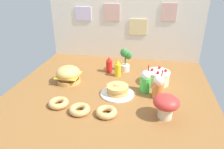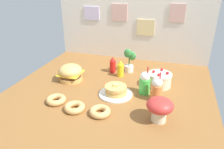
{
  "view_description": "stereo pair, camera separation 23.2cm",
  "coord_description": "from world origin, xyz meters",
  "px_view_note": "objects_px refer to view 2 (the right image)",
  "views": [
    {
      "loc": [
        0.4,
        -1.95,
        1.14
      ],
      "look_at": [
        0.0,
        0.11,
        0.15
      ],
      "focal_mm": 34.15,
      "sensor_mm": 36.0,
      "label": 1
    },
    {
      "loc": [
        0.62,
        -1.9,
        1.14
      ],
      "look_at": [
        0.0,
        0.11,
        0.15
      ],
      "focal_mm": 34.15,
      "sensor_mm": 36.0,
      "label": 2
    }
  ],
  "objects_px": {
    "mushroom_stool": "(160,107)",
    "orange_float_cup": "(157,89)",
    "pancake_stack": "(116,91)",
    "potted_plant": "(129,59)",
    "cream_soda_cup": "(145,83)",
    "donut_pink_glaze": "(56,100)",
    "ketchup_bottle": "(113,65)",
    "burger": "(71,73)",
    "donut_chocolate": "(75,107)",
    "mustard_bottle": "(120,69)",
    "donut_vanilla": "(100,111)",
    "layer_cake": "(160,80)"
  },
  "relations": [
    {
      "from": "mushroom_stool",
      "to": "orange_float_cup",
      "type": "bearing_deg",
      "value": 100.65
    },
    {
      "from": "pancake_stack",
      "to": "potted_plant",
      "type": "relative_size",
      "value": 1.11
    },
    {
      "from": "cream_soda_cup",
      "to": "donut_pink_glaze",
      "type": "xyz_separation_m",
      "value": [
        -0.8,
        -0.44,
        -0.09
      ]
    },
    {
      "from": "pancake_stack",
      "to": "mushroom_stool",
      "type": "relative_size",
      "value": 1.55
    },
    {
      "from": "ketchup_bottle",
      "to": "cream_soda_cup",
      "type": "height_order",
      "value": "cream_soda_cup"
    },
    {
      "from": "cream_soda_cup",
      "to": "orange_float_cup",
      "type": "relative_size",
      "value": 1.0
    },
    {
      "from": "burger",
      "to": "donut_chocolate",
      "type": "xyz_separation_m",
      "value": [
        0.32,
        -0.56,
        -0.06
      ]
    },
    {
      "from": "burger",
      "to": "mushroom_stool",
      "type": "height_order",
      "value": "mushroom_stool"
    },
    {
      "from": "donut_chocolate",
      "to": "mustard_bottle",
      "type": "bearing_deg",
      "value": 75.69
    },
    {
      "from": "donut_vanilla",
      "to": "potted_plant",
      "type": "bearing_deg",
      "value": 88.06
    },
    {
      "from": "burger",
      "to": "layer_cake",
      "type": "relative_size",
      "value": 1.06
    },
    {
      "from": "pancake_stack",
      "to": "orange_float_cup",
      "type": "xyz_separation_m",
      "value": [
        0.41,
        0.02,
        0.08
      ]
    },
    {
      "from": "mustard_bottle",
      "to": "potted_plant",
      "type": "distance_m",
      "value": 0.2
    },
    {
      "from": "donut_pink_glaze",
      "to": "donut_vanilla",
      "type": "height_order",
      "value": "same"
    },
    {
      "from": "ketchup_bottle",
      "to": "mustard_bottle",
      "type": "xyz_separation_m",
      "value": [
        0.13,
        -0.09,
        0.0
      ]
    },
    {
      "from": "mustard_bottle",
      "to": "potted_plant",
      "type": "height_order",
      "value": "potted_plant"
    },
    {
      "from": "donut_pink_glaze",
      "to": "potted_plant",
      "type": "height_order",
      "value": "potted_plant"
    },
    {
      "from": "donut_vanilla",
      "to": "burger",
      "type": "bearing_deg",
      "value": 135.93
    },
    {
      "from": "donut_pink_glaze",
      "to": "mushroom_stool",
      "type": "height_order",
      "value": "mushroom_stool"
    },
    {
      "from": "burger",
      "to": "donut_vanilla",
      "type": "relative_size",
      "value": 1.43
    },
    {
      "from": "donut_pink_glaze",
      "to": "mushroom_stool",
      "type": "distance_m",
      "value": 1.0
    },
    {
      "from": "pancake_stack",
      "to": "orange_float_cup",
      "type": "relative_size",
      "value": 1.13
    },
    {
      "from": "layer_cake",
      "to": "mustard_bottle",
      "type": "relative_size",
      "value": 1.25
    },
    {
      "from": "burger",
      "to": "donut_pink_glaze",
      "type": "bearing_deg",
      "value": -79.75
    },
    {
      "from": "cream_soda_cup",
      "to": "orange_float_cup",
      "type": "height_order",
      "value": "same"
    },
    {
      "from": "donut_pink_glaze",
      "to": "layer_cake",
      "type": "bearing_deg",
      "value": 34.67
    },
    {
      "from": "burger",
      "to": "ketchup_bottle",
      "type": "bearing_deg",
      "value": 42.15
    },
    {
      "from": "orange_float_cup",
      "to": "ketchup_bottle",
      "type": "bearing_deg",
      "value": 139.47
    },
    {
      "from": "donut_vanilla",
      "to": "potted_plant",
      "type": "distance_m",
      "value": 1.01
    },
    {
      "from": "burger",
      "to": "donut_chocolate",
      "type": "relative_size",
      "value": 1.43
    },
    {
      "from": "burger",
      "to": "mustard_bottle",
      "type": "height_order",
      "value": "mustard_bottle"
    },
    {
      "from": "donut_chocolate",
      "to": "potted_plant",
      "type": "relative_size",
      "value": 0.61
    },
    {
      "from": "layer_cake",
      "to": "donut_chocolate",
      "type": "bearing_deg",
      "value": -134.5
    },
    {
      "from": "mustard_bottle",
      "to": "mushroom_stool",
      "type": "height_order",
      "value": "mushroom_stool"
    },
    {
      "from": "orange_float_cup",
      "to": "donut_vanilla",
      "type": "xyz_separation_m",
      "value": [
        -0.45,
        -0.4,
        -0.09
      ]
    },
    {
      "from": "burger",
      "to": "cream_soda_cup",
      "type": "distance_m",
      "value": 0.89
    },
    {
      "from": "donut_chocolate",
      "to": "mushroom_stool",
      "type": "bearing_deg",
      "value": 5.26
    },
    {
      "from": "mustard_bottle",
      "to": "donut_chocolate",
      "type": "relative_size",
      "value": 1.08
    },
    {
      "from": "orange_float_cup",
      "to": "burger",
      "type": "bearing_deg",
      "value": 171.45
    },
    {
      "from": "cream_soda_cup",
      "to": "donut_pink_glaze",
      "type": "distance_m",
      "value": 0.91
    },
    {
      "from": "layer_cake",
      "to": "cream_soda_cup",
      "type": "height_order",
      "value": "cream_soda_cup"
    },
    {
      "from": "burger",
      "to": "orange_float_cup",
      "type": "distance_m",
      "value": 1.03
    },
    {
      "from": "mustard_bottle",
      "to": "pancake_stack",
      "type": "bearing_deg",
      "value": -80.79
    },
    {
      "from": "cream_soda_cup",
      "to": "donut_pink_glaze",
      "type": "relative_size",
      "value": 1.61
    },
    {
      "from": "donut_chocolate",
      "to": "donut_vanilla",
      "type": "relative_size",
      "value": 1.0
    },
    {
      "from": "mushroom_stool",
      "to": "potted_plant",
      "type": "bearing_deg",
      "value": 117.07
    },
    {
      "from": "layer_cake",
      "to": "orange_float_cup",
      "type": "height_order",
      "value": "orange_float_cup"
    },
    {
      "from": "orange_float_cup",
      "to": "donut_vanilla",
      "type": "bearing_deg",
      "value": -138.45
    },
    {
      "from": "burger",
      "to": "mustard_bottle",
      "type": "distance_m",
      "value": 0.6
    },
    {
      "from": "pancake_stack",
      "to": "donut_vanilla",
      "type": "xyz_separation_m",
      "value": [
        -0.04,
        -0.38,
        -0.01
      ]
    }
  ]
}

